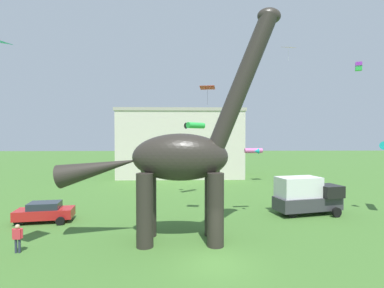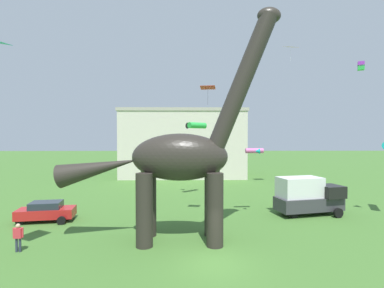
# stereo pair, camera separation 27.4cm
# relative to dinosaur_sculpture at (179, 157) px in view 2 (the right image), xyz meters

# --- Properties ---
(ground_plane) EXTENTS (240.00, 240.00, 0.00)m
(ground_plane) POSITION_rel_dinosaur_sculpture_xyz_m (1.90, -3.39, -5.37)
(ground_plane) COLOR #42702D
(dinosaur_sculpture) EXTENTS (14.20, 3.01, 14.84)m
(dinosaur_sculpture) POSITION_rel_dinosaur_sculpture_xyz_m (0.00, 0.00, 0.00)
(dinosaur_sculpture) COLOR #2D2823
(dinosaur_sculpture) RESTS_ON ground_plane
(parked_sedan_left) EXTENTS (4.43, 2.41, 1.55)m
(parked_sedan_left) POSITION_rel_dinosaur_sculpture_xyz_m (-10.57, 4.40, -4.56)
(parked_sedan_left) COLOR red
(parked_sedan_left) RESTS_ON ground_plane
(parked_box_truck) EXTENTS (5.93, 3.30, 3.20)m
(parked_box_truck) POSITION_rel_dinosaur_sculpture_xyz_m (10.81, 6.05, -3.72)
(parked_box_truck) COLOR #38383D
(parked_box_truck) RESTS_ON ground_plane
(person_strolling_adult) EXTENTS (0.62, 0.27, 1.65)m
(person_strolling_adult) POSITION_rel_dinosaur_sculpture_xyz_m (-9.24, -1.68, -4.37)
(person_strolling_adult) COLOR #2D3347
(person_strolling_adult) RESTS_ON ground_plane
(person_photographer) EXTENTS (0.56, 0.25, 1.49)m
(person_photographer) POSITION_rel_dinosaur_sculpture_xyz_m (13.96, 9.97, -4.46)
(person_photographer) COLOR #2D3347
(person_photographer) RESTS_ON ground_plane
(kite_mid_center) EXTENTS (1.69, 1.35, 1.93)m
(kite_mid_center) POSITION_rel_dinosaur_sculpture_xyz_m (13.21, 17.19, 12.28)
(kite_mid_center) COLOR orange
(kite_high_right) EXTENTS (1.26, 1.03, 1.39)m
(kite_high_right) POSITION_rel_dinosaur_sculpture_xyz_m (2.11, 3.78, 5.04)
(kite_high_right) COLOR red
(kite_mid_right) EXTENTS (1.53, 1.32, 0.44)m
(kite_mid_right) POSITION_rel_dinosaur_sculpture_xyz_m (6.23, 5.83, 0.11)
(kite_mid_right) COLOR pink
(kite_apex) EXTENTS (2.35, 2.39, 0.68)m
(kite_apex) POSITION_rel_dinosaur_sculpture_xyz_m (1.43, 13.08, 2.51)
(kite_apex) COLOR green
(kite_near_high) EXTENTS (0.73, 0.73, 0.78)m
(kite_near_high) POSITION_rel_dinosaur_sculpture_xyz_m (16.91, 8.78, 7.96)
(kite_near_high) COLOR purple
(background_building_block) EXTENTS (20.33, 12.14, 11.11)m
(background_building_block) POSITION_rel_dinosaur_sculpture_xyz_m (-0.17, 31.75, 0.20)
(background_building_block) COLOR beige
(background_building_block) RESTS_ON ground_plane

